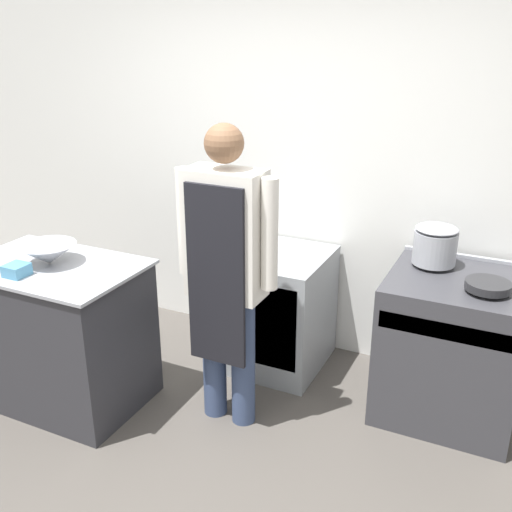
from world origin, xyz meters
name	(u,v)px	position (x,y,z in m)	size (l,w,h in m)	color
ground_plane	(158,499)	(0.00, 0.00, 0.00)	(14.00, 14.00, 0.00)	#4C4742
wall_back	(301,163)	(0.00, 1.86, 1.35)	(8.00, 0.05, 2.70)	white
prep_counter	(60,333)	(-1.04, 0.50, 0.46)	(1.06, 0.70, 0.91)	#2D2D33
stove	(451,346)	(1.17, 1.41, 0.44)	(0.79, 0.75, 0.90)	#38383D
fridge_unit	(277,309)	(0.01, 1.48, 0.41)	(0.64, 0.67, 0.82)	#93999E
person_cook	(226,264)	(0.00, 0.76, 1.01)	(0.61, 0.24, 1.78)	#38476B
mixing_bowl	(48,254)	(-1.06, 0.52, 0.97)	(0.34, 0.34, 0.12)	#9EA0A8
plastic_tub	(17,270)	(-1.09, 0.30, 0.95)	(0.12, 0.12, 0.07)	teal
stock_pot	(435,244)	(0.99, 1.55, 1.02)	(0.26, 0.26, 0.24)	#9EA0A8
saute_pan	(488,286)	(1.33, 1.28, 0.92)	(0.24, 0.24, 0.04)	#262628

